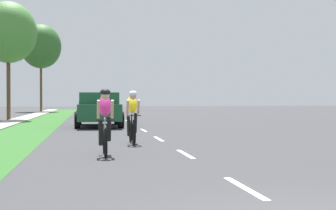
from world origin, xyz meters
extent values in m
plane|color=#38383A|center=(0.00, 20.00, 0.00)|extent=(120.00, 120.00, 0.00)
cube|color=#2D6026|center=(-4.88, 20.00, 0.00)|extent=(2.30, 70.00, 0.01)
cube|color=#9E998E|center=(-6.66, 20.00, 0.00)|extent=(1.26, 70.00, 0.10)
cube|color=white|center=(0.00, 2.46, 0.00)|extent=(0.12, 1.80, 0.01)
cube|color=white|center=(0.00, 6.77, 0.00)|extent=(0.12, 1.80, 0.01)
cube|color=white|center=(0.00, 11.08, 0.00)|extent=(0.12, 1.80, 0.01)
cube|color=white|center=(0.00, 15.38, 0.00)|extent=(0.12, 1.80, 0.01)
cube|color=white|center=(0.00, 19.69, 0.00)|extent=(0.12, 1.80, 0.01)
cube|color=white|center=(0.00, 24.00, 0.00)|extent=(0.12, 1.80, 0.01)
cube|color=white|center=(0.00, 28.31, 0.00)|extent=(0.12, 1.80, 0.01)
cube|color=white|center=(0.00, 32.62, 0.00)|extent=(0.12, 1.80, 0.01)
cube|color=white|center=(0.00, 36.92, 0.00)|extent=(0.12, 1.80, 0.01)
cube|color=white|center=(0.00, 41.23, 0.00)|extent=(0.12, 1.80, 0.01)
cube|color=white|center=(0.00, 45.54, 0.00)|extent=(0.12, 1.80, 0.01)
cube|color=white|center=(0.00, 49.85, 0.00)|extent=(0.12, 1.80, 0.01)
torus|color=black|center=(-1.93, 7.43, 0.34)|extent=(0.06, 0.68, 0.68)
torus|color=black|center=(-1.93, 6.39, 0.34)|extent=(0.06, 0.68, 0.68)
cylinder|color=silver|center=(-1.93, 6.81, 0.52)|extent=(0.04, 0.59, 0.43)
cylinder|color=silver|center=(-1.93, 7.09, 0.62)|extent=(0.04, 0.04, 0.55)
cylinder|color=silver|center=(-1.93, 6.86, 0.85)|extent=(0.03, 0.55, 0.03)
cylinder|color=black|center=(-1.93, 6.41, 0.86)|extent=(0.42, 0.02, 0.02)
ellipsoid|color=#CC2D8C|center=(-1.93, 6.93, 1.18)|extent=(0.30, 0.54, 0.63)
sphere|color=tan|center=(-1.93, 6.65, 1.42)|extent=(0.20, 0.20, 0.20)
ellipsoid|color=black|center=(-1.93, 6.65, 1.50)|extent=(0.24, 0.28, 0.16)
cylinder|color=tan|center=(-2.09, 6.65, 1.10)|extent=(0.07, 0.26, 0.45)
cylinder|color=tan|center=(-1.77, 6.65, 1.10)|extent=(0.07, 0.26, 0.45)
cylinder|color=black|center=(-2.03, 7.01, 0.52)|extent=(0.10, 0.30, 0.60)
cylinder|color=black|center=(-1.83, 6.96, 0.62)|extent=(0.10, 0.25, 0.61)
torus|color=black|center=(-1.03, 10.11, 0.34)|extent=(0.06, 0.68, 0.68)
torus|color=black|center=(-1.03, 9.07, 0.34)|extent=(0.06, 0.68, 0.68)
cylinder|color=black|center=(-1.03, 9.49, 0.52)|extent=(0.04, 0.59, 0.43)
cylinder|color=black|center=(-1.03, 9.77, 0.62)|extent=(0.04, 0.04, 0.55)
cylinder|color=black|center=(-1.03, 9.54, 0.85)|extent=(0.03, 0.55, 0.03)
cylinder|color=black|center=(-1.03, 9.09, 0.86)|extent=(0.42, 0.02, 0.02)
ellipsoid|color=yellow|center=(-1.03, 9.61, 1.18)|extent=(0.30, 0.54, 0.63)
sphere|color=tan|center=(-1.03, 9.33, 1.42)|extent=(0.20, 0.20, 0.20)
ellipsoid|color=white|center=(-1.03, 9.33, 1.50)|extent=(0.24, 0.28, 0.16)
cylinder|color=tan|center=(-1.19, 9.33, 1.10)|extent=(0.07, 0.26, 0.45)
cylinder|color=tan|center=(-0.87, 9.33, 1.10)|extent=(0.07, 0.26, 0.45)
cylinder|color=black|center=(-1.13, 9.69, 0.52)|extent=(0.10, 0.30, 0.60)
cylinder|color=black|center=(-0.93, 9.64, 0.62)|extent=(0.10, 0.25, 0.61)
cube|color=#194C2D|center=(-1.83, 18.55, 0.72)|extent=(1.96, 5.10, 0.76)
cube|color=#194C2D|center=(-1.83, 17.79, 1.32)|extent=(1.80, 1.78, 0.64)
cube|color=#1E2833|center=(-1.83, 17.07, 1.30)|extent=(1.67, 0.08, 0.52)
cube|color=#194C2D|center=(-2.74, 19.57, 1.02)|extent=(0.08, 2.80, 0.40)
cube|color=#194C2D|center=(-0.93, 19.57, 1.02)|extent=(0.08, 2.80, 0.40)
cube|color=#194C2D|center=(-1.83, 21.06, 1.02)|extent=(1.80, 0.08, 0.40)
cylinder|color=black|center=(-2.81, 17.02, 0.38)|extent=(0.26, 0.76, 0.76)
cylinder|color=black|center=(-0.85, 17.02, 0.38)|extent=(0.26, 0.76, 0.76)
cylinder|color=black|center=(-2.81, 20.08, 0.38)|extent=(0.26, 0.76, 0.76)
cylinder|color=black|center=(-0.85, 20.08, 0.38)|extent=(0.26, 0.76, 0.76)
cube|color=black|center=(-1.76, 30.20, 0.64)|extent=(1.76, 4.30, 0.76)
cube|color=black|center=(-1.76, 30.35, 1.26)|extent=(1.55, 2.24, 0.52)
cube|color=#1E2833|center=(-1.76, 29.38, 1.24)|extent=(1.44, 0.08, 0.44)
cylinder|color=black|center=(-2.64, 28.87, 0.32)|extent=(0.22, 0.64, 0.64)
cylinder|color=black|center=(-0.88, 28.87, 0.32)|extent=(0.22, 0.64, 0.64)
cylinder|color=black|center=(-2.64, 31.53, 0.32)|extent=(0.22, 0.64, 0.64)
cylinder|color=black|center=(-0.88, 31.53, 0.32)|extent=(0.22, 0.64, 0.64)
cylinder|color=brown|center=(-7.35, 26.44, 2.08)|extent=(0.24, 0.24, 4.17)
ellipsoid|color=#478438|center=(-7.35, 26.44, 5.59)|extent=(3.55, 3.55, 3.91)
cylinder|color=brown|center=(-7.27, 45.96, 2.61)|extent=(0.24, 0.24, 5.21)
ellipsoid|color=#2D6026|center=(-7.27, 45.96, 6.90)|extent=(4.22, 4.22, 4.64)
camera|label=1|loc=(-2.31, -4.15, 1.34)|focal=49.20mm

